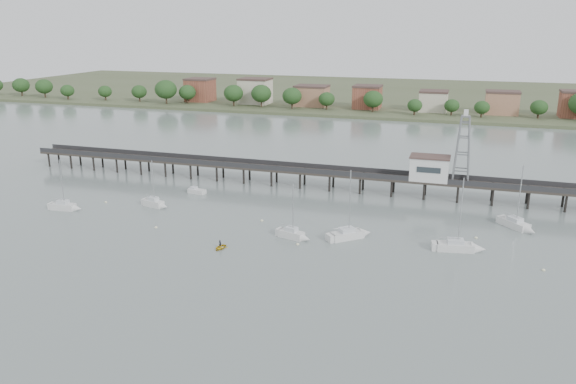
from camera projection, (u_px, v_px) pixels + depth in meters
name	position (u px, v px, depth m)	size (l,w,h in m)	color
ground_plane	(202.00, 307.00, 75.00)	(500.00, 500.00, 0.00)	slate
pier	(317.00, 172.00, 128.69)	(150.00, 5.00, 5.50)	#2D2823
pier_building	(429.00, 168.00, 120.60)	(8.40, 5.40, 5.30)	silver
lattice_tower	(463.00, 150.00, 117.44)	(3.20, 3.20, 15.50)	slate
sailboat_b	(156.00, 204.00, 115.93)	(6.30, 3.16, 10.22)	silver
sailboat_e	(519.00, 226.00, 103.24)	(6.85, 7.07, 12.66)	silver
sailboat_c	(353.00, 234.00, 99.27)	(7.44, 7.00, 13.11)	silver
sailboat_d	(463.00, 247.00, 93.43)	(8.29, 3.60, 13.27)	silver
sailboat_a	(67.00, 207.00, 114.07)	(6.68, 2.43, 10.99)	silver
sailboat_f	(295.00, 235.00, 98.72)	(6.42, 3.45, 10.39)	silver
white_tender	(196.00, 191.00, 125.51)	(4.28, 2.38, 1.57)	silver
yellow_dinghy	(220.00, 248.00, 94.62)	(1.95, 0.56, 2.73)	gold
dinghy_occupant	(220.00, 248.00, 94.62)	(0.47, 1.28, 0.31)	black
mooring_buoys	(293.00, 232.00, 102.11)	(85.33, 13.05, 0.39)	#F6F4BF
far_shore	(405.00, 95.00, 293.35)	(500.00, 170.00, 10.40)	#475133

